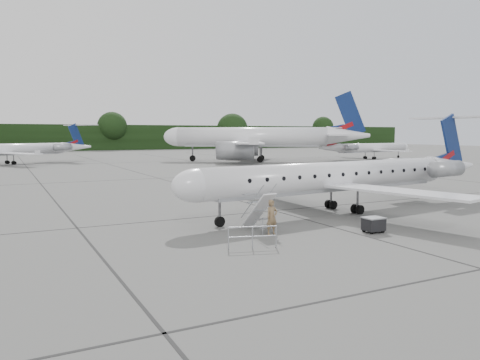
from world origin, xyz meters
TOP-DOWN VIEW (x-y plane):
  - ground at (0.00, 0.00)m, footprint 320.00×320.00m
  - treeline at (0.00, 130.00)m, footprint 260.00×4.00m
  - main_regional_jet at (-2.28, 3.04)m, footprint 27.90×21.43m
  - airstair at (-9.58, 0.22)m, footprint 1.07×2.17m
  - passenger at (-9.46, -0.97)m, footprint 0.70×0.49m
  - safety_railing at (-11.75, -3.07)m, footprint 2.13×0.72m
  - baggage_cart at (-4.42, -2.96)m, footprint 1.01×0.82m
  - bg_narrowbody at (19.96, 55.24)m, footprint 43.48×40.42m
  - bg_regional_left at (-21.14, 66.65)m, footprint 32.05×27.95m
  - bg_regional_right at (46.27, 51.53)m, footprint 26.40×20.38m

SIDE VIEW (x-z plane):
  - ground at x=0.00m, z-range 0.00..0.00m
  - baggage_cart at x=-4.42m, z-range 0.00..0.87m
  - safety_railing at x=-11.75m, z-range 0.00..1.00m
  - passenger at x=-9.46m, z-range 0.00..1.81m
  - airstair at x=-9.58m, z-range 0.00..2.09m
  - bg_regional_right at x=46.27m, z-range 0.00..6.43m
  - main_regional_jet at x=-2.28m, z-range 0.00..6.68m
  - bg_regional_left at x=-21.14m, z-range 0.00..7.02m
  - treeline at x=0.00m, z-range 0.00..8.00m
  - bg_narrowbody at x=19.96m, z-range 0.00..12.69m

